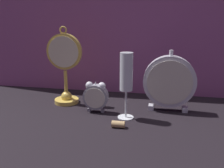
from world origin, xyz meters
TOP-DOWN VIEW (x-y plane):
  - ground_plane at (0.00, 0.00)m, footprint 4.00×4.00m
  - fabric_backdrop_drape at (0.00, 0.33)m, footprint 1.40×0.01m
  - pocket_watch_on_stand at (-0.20, 0.14)m, footprint 0.14×0.10m
  - alarm_clock_twin_bell at (-0.06, 0.06)m, footprint 0.09×0.03m
  - mantel_clock_silver at (0.21, 0.12)m, footprint 0.19×0.04m
  - champagne_flute at (0.06, 0.03)m, footprint 0.06×0.06m
  - wine_cork at (0.05, -0.06)m, footprint 0.04×0.02m

SIDE VIEW (x-z plane):
  - ground_plane at x=0.00m, z-range 0.00..0.00m
  - wine_cork at x=0.05m, z-range 0.00..0.02m
  - alarm_clock_twin_bell at x=-0.06m, z-range 0.01..0.12m
  - mantel_clock_silver at x=0.21m, z-range 0.00..0.23m
  - pocket_watch_on_stand at x=-0.20m, z-range -0.02..0.29m
  - champagne_flute at x=0.06m, z-range 0.03..0.27m
  - fabric_backdrop_drape at x=0.00m, z-range 0.00..0.74m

